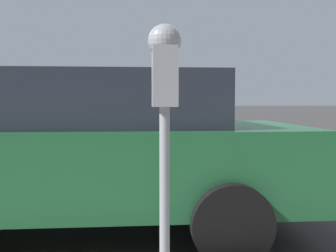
# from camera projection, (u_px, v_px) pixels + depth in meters

# --- Properties ---
(ground_plane) EXTENTS (220.00, 220.00, 0.00)m
(ground_plane) POSITION_uv_depth(u_px,v_px,m) (144.00, 201.00, 4.95)
(ground_plane) COLOR #3D3A3A
(parking_meter) EXTENTS (0.21, 0.19, 1.54)m
(parking_meter) POSITION_uv_depth(u_px,v_px,m) (165.00, 88.00, 2.24)
(parking_meter) COLOR gray
(parking_meter) RESTS_ON sidewalk
(car_green) EXTENTS (2.00, 4.53, 1.52)m
(car_green) POSITION_uv_depth(u_px,v_px,m) (70.00, 149.00, 3.76)
(car_green) COLOR #1E5B33
(car_green) RESTS_ON ground_plane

